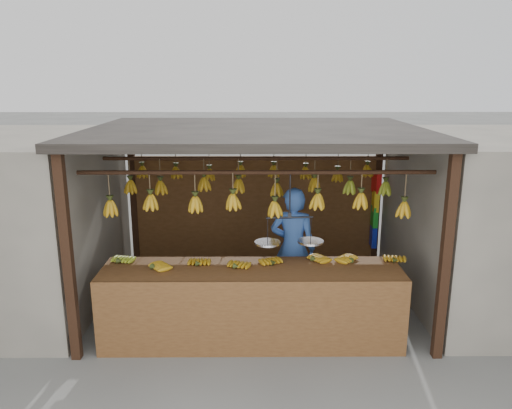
{
  "coord_description": "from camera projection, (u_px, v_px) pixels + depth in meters",
  "views": [
    {
      "loc": [
        -0.05,
        -6.47,
        3.02
      ],
      "look_at": [
        0.0,
        0.3,
        1.3
      ],
      "focal_mm": 35.0,
      "sensor_mm": 36.0,
      "label": 1
    }
  ],
  "objects": [
    {
      "name": "balance_scale",
      "position": [
        289.0,
        239.0,
        5.75
      ],
      "size": [
        0.79,
        0.33,
        0.83
      ],
      "color": "black",
      "rests_on": "ground"
    },
    {
      "name": "bag_bundles",
      "position": [
        375.0,
        209.0,
        8.1
      ],
      "size": [
        0.08,
        0.26,
        1.25
      ],
      "color": "red",
      "rests_on": "ground"
    },
    {
      "name": "vendor",
      "position": [
        293.0,
        248.0,
        6.61
      ],
      "size": [
        0.67,
        0.51,
        1.66
      ],
      "primitive_type": "imported",
      "rotation": [
        0.0,
        0.0,
        2.93
      ],
      "color": "#3359A5",
      "rests_on": "ground"
    },
    {
      "name": "counter",
      "position": [
        252.0,
        288.0,
        5.65
      ],
      "size": [
        3.53,
        0.79,
        0.96
      ],
      "color": "#58361A",
      "rests_on": "ground"
    },
    {
      "name": "ground",
      "position": [
        256.0,
        299.0,
        7.01
      ],
      "size": [
        80.0,
        80.0,
        0.0
      ],
      "primitive_type": "plane",
      "color": "#5B5B57"
    },
    {
      "name": "stall",
      "position": [
        256.0,
        157.0,
        6.85
      ],
      "size": [
        4.3,
        3.3,
        2.4
      ],
      "color": "black",
      "rests_on": "ground"
    },
    {
      "name": "hanging_bananas",
      "position": [
        257.0,
        187.0,
        6.61
      ],
      "size": [
        3.61,
        2.23,
        0.39
      ],
      "color": "#AD7B12",
      "rests_on": "ground"
    }
  ]
}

